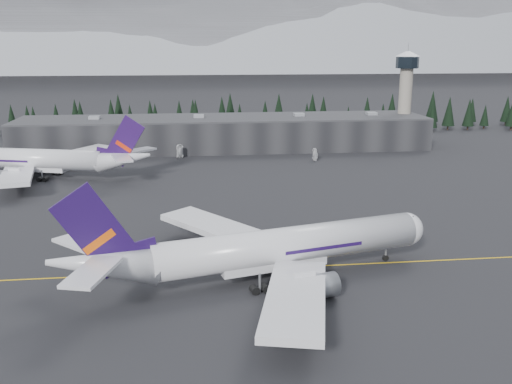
{
  "coord_description": "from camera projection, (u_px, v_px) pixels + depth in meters",
  "views": [
    {
      "loc": [
        -14.46,
        -99.98,
        40.32
      ],
      "look_at": [
        0.0,
        20.0,
        9.0
      ],
      "focal_mm": 40.0,
      "sensor_mm": 36.0,
      "label": 1
    }
  ],
  "objects": [
    {
      "name": "mountain_ridge",
      "position": [
        194.0,
        67.0,
        1068.94
      ],
      "size": [
        4400.0,
        900.0,
        420.0
      ],
      "primitive_type": null,
      "color": "white",
      "rests_on": "ground"
    },
    {
      "name": "control_tower",
      "position": [
        406.0,
        87.0,
        233.71
      ],
      "size": [
        10.0,
        10.0,
        37.7
      ],
      "color": "gray",
      "rests_on": "ground"
    },
    {
      "name": "gse_vehicle_b",
      "position": [
        315.0,
        159.0,
        203.52
      ],
      "size": [
        4.97,
        3.22,
        1.57
      ],
      "primitive_type": "imported",
      "rotation": [
        0.0,
        0.0,
        -1.25
      ],
      "color": "silver",
      "rests_on": "ground"
    },
    {
      "name": "jet_main",
      "position": [
        257.0,
        250.0,
        98.92
      ],
      "size": [
        67.79,
        61.81,
        20.31
      ],
      "rotation": [
        0.0,
        0.0,
        0.25
      ],
      "color": "silver",
      "rests_on": "ground"
    },
    {
      "name": "jet_parked",
      "position": [
        45.0,
        160.0,
        176.65
      ],
      "size": [
        66.94,
        60.73,
        20.12
      ],
      "rotation": [
        0.0,
        0.0,
        2.86
      ],
      "color": "silver",
      "rests_on": "ground"
    },
    {
      "name": "terminal",
      "position": [
        224.0,
        133.0,
        226.43
      ],
      "size": [
        160.0,
        30.0,
        12.6
      ],
      "color": "black",
      "rests_on": "ground"
    },
    {
      "name": "ground",
      "position": [
        269.0,
        264.0,
        107.88
      ],
      "size": [
        1400.0,
        1400.0,
        0.0
      ],
      "primitive_type": "plane",
      "color": "black",
      "rests_on": "ground"
    },
    {
      "name": "gse_vehicle_a",
      "position": [
        180.0,
        156.0,
        208.42
      ],
      "size": [
        4.36,
        5.74,
        1.45
      ],
      "primitive_type": "imported",
      "rotation": [
        0.0,
        0.0,
        0.43
      ],
      "color": "silver",
      "rests_on": "ground"
    },
    {
      "name": "taxiline",
      "position": [
        270.0,
        268.0,
        105.95
      ],
      "size": [
        400.0,
        0.4,
        0.02
      ],
      "primitive_type": "cube",
      "color": "gold",
      "rests_on": "ground"
    },
    {
      "name": "treeline",
      "position": [
        219.0,
        118.0,
        261.69
      ],
      "size": [
        360.0,
        20.0,
        15.0
      ],
      "primitive_type": "cube",
      "color": "black",
      "rests_on": "ground"
    }
  ]
}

